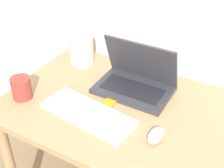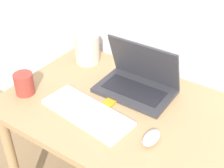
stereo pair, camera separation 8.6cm
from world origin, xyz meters
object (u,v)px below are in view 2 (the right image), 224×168
(mouse, at_px, (151,138))
(mp3_player, at_px, (109,103))
(mug, at_px, (24,84))
(laptop, at_px, (138,81))
(keyboard, at_px, (87,112))
(vase, at_px, (87,43))

(mouse, height_order, mp3_player, mouse)
(mug, bearing_deg, laptop, 36.66)
(keyboard, relative_size, mug, 4.16)
(keyboard, bearing_deg, laptop, 72.08)
(mouse, bearing_deg, keyboard, -177.63)
(keyboard, height_order, vase, vase)
(vase, distance_m, mug, 0.39)
(laptop, bearing_deg, mug, -143.34)
(mouse, distance_m, mug, 0.62)
(mp3_player, height_order, mug, mug)
(mp3_player, distance_m, mug, 0.39)
(vase, xyz_separation_m, mp3_player, (0.30, -0.24, -0.10))
(mouse, relative_size, mp3_player, 1.45)
(mouse, xyz_separation_m, vase, (-0.56, 0.33, 0.09))
(laptop, distance_m, mp3_player, 0.17)
(vase, xyz_separation_m, mug, (-0.06, -0.38, -0.06))
(mouse, bearing_deg, mug, -175.51)
(laptop, xyz_separation_m, vase, (-0.35, 0.08, 0.06))
(vase, bearing_deg, laptop, -12.16)
(laptop, distance_m, vase, 0.36)
(mouse, distance_m, vase, 0.65)
(vase, height_order, mug, vase)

